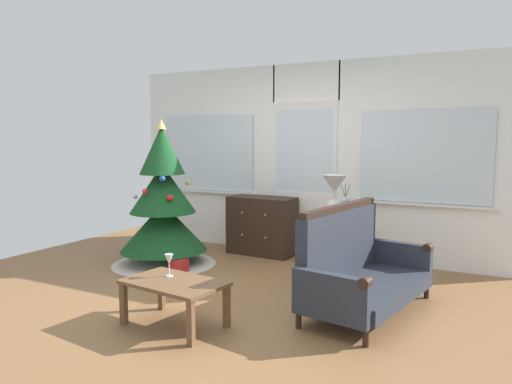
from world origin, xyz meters
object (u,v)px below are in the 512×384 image
Objects in this scene: settee_sofa at (358,269)px; gift_box at (179,266)px; coffee_table at (174,288)px; wine_glass at (169,260)px; christmas_tree at (163,210)px; side_table at (338,232)px; dresser_cabinet at (262,225)px; flower_vase at (345,205)px; table_lamp at (334,189)px.

gift_box is (-2.17, 0.21, -0.29)m from settee_sofa.
coffee_table is 0.25m from wine_glass.
christmas_tree is 2.15m from side_table.
gift_box is at bearing -155.72° from side_table.
dresser_cabinet is at bearing 156.20° from side_table.
dresser_cabinet is 5.47× the size of gift_box.
side_table is 2.19m from coffee_table.
settee_sofa reaches higher than coffee_table.
christmas_tree is at bearing -168.85° from flower_vase.
table_lamp is (1.18, -0.51, 0.61)m from dresser_cabinet.
wine_glass is at bearing 142.93° from coffee_table.
side_table is 0.80× the size of coffee_table.
settee_sofa is 1.09m from flower_vase.
gift_box is (-1.76, -0.69, -0.75)m from flower_vase.
settee_sofa is 2.26× the size of side_table.
settee_sofa is 1.70m from wine_glass.
coffee_table is at bearing -79.16° from dresser_cabinet.
gift_box is at bearing -108.04° from dresser_cabinet.
wine_glass is at bearing -143.77° from settee_sofa.
gift_box is (-0.92, 1.31, -0.25)m from coffee_table.
table_lamp is (2.03, 0.53, 0.32)m from christmas_tree.
coffee_table is at bearing -112.86° from flower_vase.
coffee_table is (-0.74, -2.06, -0.18)m from side_table.
table_lamp is 2.62× the size of gift_box.
dresser_cabinet is 1.42m from table_lamp.
table_lamp is at bearing 68.16° from wine_glass.
table_lamp reaches higher than flower_vase.
settee_sofa is 1.31m from table_lamp.
table_lamp is 0.49× the size of coffee_table.
coffee_table is at bearing -54.81° from gift_box.
settee_sofa is at bearing 41.27° from coffee_table.
christmas_tree reaches higher than wine_glass.
table_lamp is at bearing 119.52° from settee_sofa.
flower_vase is at bearing 11.15° from christmas_tree.
table_lamp reaches higher than coffee_table.
flower_vase is at bearing 63.16° from wine_glass.
side_table is 2.15m from wine_glass.
table_lamp is at bearing 147.99° from flower_vase.
coffee_table reaches higher than gift_box.
table_lamp is at bearing 14.68° from christmas_tree.
christmas_tree is 10.68× the size of gift_box.
coffee_table is at bearing -109.84° from side_table.
flower_vase is 2.03m from gift_box.
flower_vase is (0.10, -0.06, 0.33)m from side_table.
dresser_cabinet is 2.65m from coffee_table.
settee_sofa reaches higher than wine_glass.
dresser_cabinet is 2.31m from settee_sofa.
flower_vase is at bearing 114.30° from settee_sofa.
christmas_tree reaches higher than flower_vase.
side_table is at bearing 66.27° from wine_glass.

